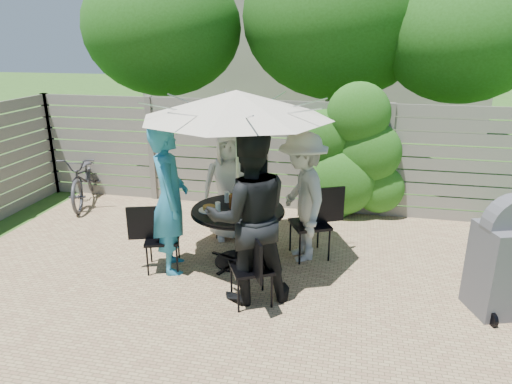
% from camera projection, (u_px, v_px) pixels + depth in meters
% --- Properties ---
extents(backyard_envelope, '(60.00, 60.00, 5.00)m').
position_uv_depth(backyard_envelope, '(314.00, 44.00, 13.79)').
color(backyard_envelope, '#2F531A').
rests_on(backyard_envelope, ground).
extents(patio_table, '(1.51, 1.51, 0.76)m').
position_uv_depth(patio_table, '(238.00, 226.00, 5.78)').
color(patio_table, black).
rests_on(patio_table, ground).
extents(umbrella, '(2.99, 2.99, 2.22)m').
position_uv_depth(umbrella, '(236.00, 104.00, 5.29)').
color(umbrella, silver).
rests_on(umbrella, ground).
extents(chair_back, '(0.55, 0.69, 0.90)m').
position_uv_depth(chair_back, '(229.00, 216.00, 6.76)').
color(chair_back, black).
rests_on(chair_back, ground).
extents(person_back, '(0.91, 0.77, 1.60)m').
position_uv_depth(person_back, '(229.00, 186.00, 6.47)').
color(person_back, silver).
rests_on(person_back, ground).
extents(chair_left, '(0.66, 0.52, 0.86)m').
position_uv_depth(chair_left, '(162.00, 251.00, 5.70)').
color(chair_left, black).
rests_on(chair_left, ground).
extents(person_left, '(0.67, 0.80, 1.86)m').
position_uv_depth(person_left, '(170.00, 200.00, 5.51)').
color(person_left, teal).
rests_on(person_left, ground).
extents(chair_front, '(0.57, 0.67, 0.88)m').
position_uv_depth(chair_front, '(251.00, 282.00, 4.97)').
color(chair_front, black).
rests_on(chair_front, ground).
extents(person_front, '(1.15, 1.04, 1.94)m').
position_uv_depth(person_front, '(249.00, 218.00, 4.87)').
color(person_front, black).
rests_on(person_front, ground).
extents(chair_right, '(0.73, 0.62, 0.96)m').
position_uv_depth(chair_right, '(311.00, 237.00, 6.03)').
color(chair_right, black).
rests_on(chair_right, ground).
extents(person_right, '(1.01, 1.27, 1.71)m').
position_uv_depth(person_right, '(302.00, 197.00, 5.82)').
color(person_right, '#B3B4AE').
rests_on(person_right, ground).
extents(plate_back, '(0.26, 0.26, 0.06)m').
position_uv_depth(plate_back, '(234.00, 197.00, 6.03)').
color(plate_back, white).
rests_on(plate_back, patio_table).
extents(plate_left, '(0.26, 0.26, 0.06)m').
position_uv_depth(plate_left, '(209.00, 209.00, 5.64)').
color(plate_left, white).
rests_on(plate_left, patio_table).
extents(plate_front, '(0.26, 0.26, 0.06)m').
position_uv_depth(plate_front, '(242.00, 217.00, 5.36)').
color(plate_front, white).
rests_on(plate_front, patio_table).
extents(plate_right, '(0.26, 0.26, 0.06)m').
position_uv_depth(plate_right, '(266.00, 205.00, 5.76)').
color(plate_right, white).
rests_on(plate_right, patio_table).
extents(plate_extra, '(0.24, 0.24, 0.06)m').
position_uv_depth(plate_extra, '(256.00, 215.00, 5.45)').
color(plate_extra, white).
rests_on(plate_extra, patio_table).
extents(glass_back, '(0.07, 0.07, 0.14)m').
position_uv_depth(glass_back, '(227.00, 197.00, 5.91)').
color(glass_back, silver).
rests_on(glass_back, patio_table).
extents(glass_left, '(0.07, 0.07, 0.14)m').
position_uv_depth(glass_left, '(218.00, 208.00, 5.54)').
color(glass_left, silver).
rests_on(glass_left, patio_table).
extents(glass_front, '(0.07, 0.07, 0.14)m').
position_uv_depth(glass_front, '(250.00, 210.00, 5.46)').
color(glass_front, silver).
rests_on(glass_front, patio_table).
extents(glass_right, '(0.07, 0.07, 0.14)m').
position_uv_depth(glass_right, '(257.00, 199.00, 5.83)').
color(glass_right, silver).
rests_on(glass_right, patio_table).
extents(syrup_jug, '(0.09, 0.09, 0.16)m').
position_uv_depth(syrup_jug, '(232.00, 202.00, 5.72)').
color(syrup_jug, '#59280C').
rests_on(syrup_jug, patio_table).
extents(coffee_cup, '(0.08, 0.08, 0.12)m').
position_uv_depth(coffee_cup, '(243.00, 198.00, 5.91)').
color(coffee_cup, '#C6B293').
rests_on(coffee_cup, patio_table).
extents(bicycle, '(1.13, 1.82, 0.90)m').
position_uv_depth(bicycle, '(85.00, 178.00, 8.01)').
color(bicycle, '#333338').
rests_on(bicycle, ground).
extents(bbq_grill, '(0.77, 0.68, 1.32)m').
position_uv_depth(bbq_grill, '(508.00, 261.00, 4.72)').
color(bbq_grill, '#4F4F53').
rests_on(bbq_grill, ground).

